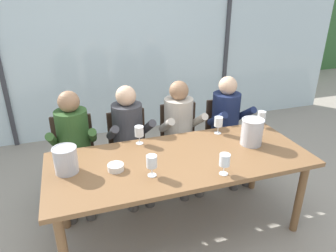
{
  "coord_description": "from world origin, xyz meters",
  "views": [
    {
      "loc": [
        -0.83,
        -2.14,
        2.09
      ],
      "look_at": [
        0.0,
        0.35,
        0.92
      ],
      "focal_mm": 32.77,
      "sensor_mm": 36.0,
      "label": 1
    }
  ],
  "objects": [
    {
      "name": "dining_table",
      "position": [
        0.0,
        0.0,
        0.7
      ],
      "size": [
        2.24,
        0.92,
        0.77
      ],
      "color": "brown",
      "rests_on": "ground"
    },
    {
      "name": "wine_glass_near_bucket",
      "position": [
        -0.27,
        0.37,
        0.9
      ],
      "size": [
        0.08,
        0.08,
        0.17
      ],
      "color": "silver",
      "rests_on": "dining_table"
    },
    {
      "name": "person_olive_shirt",
      "position": [
        -0.86,
        0.73,
        0.7
      ],
      "size": [
        0.48,
        0.62,
        1.21
      ],
      "rotation": [
        0.0,
        0.0,
        -0.06
      ],
      "color": "#2D5123",
      "rests_on": "ground"
    },
    {
      "name": "person_charcoal_jacket",
      "position": [
        -0.29,
        0.73,
        0.7
      ],
      "size": [
        0.48,
        0.63,
        1.21
      ],
      "rotation": [
        0.0,
        0.0,
        0.08
      ],
      "color": "#38383D",
      "rests_on": "ground"
    },
    {
      "name": "hillside_vineyard",
      "position": [
        0.0,
        5.9,
        0.98
      ],
      "size": [
        13.44,
        2.4,
        1.96
      ],
      "primitive_type": "cube",
      "color": "#386633",
      "rests_on": "ground"
    },
    {
      "name": "tasting_bowl",
      "position": [
        -0.56,
        -0.02,
        0.8
      ],
      "size": [
        0.13,
        0.13,
        0.05
      ],
      "primitive_type": "cylinder",
      "color": "silver",
      "rests_on": "dining_table"
    },
    {
      "name": "ice_bucket_primary",
      "position": [
        -0.93,
        0.08,
        0.88
      ],
      "size": [
        0.19,
        0.19,
        0.22
      ],
      "color": "#B7B7BC",
      "rests_on": "dining_table"
    },
    {
      "name": "wine_glass_center_pour",
      "position": [
        0.23,
        -0.34,
        0.9
      ],
      "size": [
        0.08,
        0.08,
        0.17
      ],
      "color": "silver",
      "rests_on": "dining_table"
    },
    {
      "name": "chair_right_of_center",
      "position": [
        0.9,
        0.86,
        0.52
      ],
      "size": [
        0.45,
        0.45,
        0.89
      ],
      "rotation": [
        0.0,
        0.0,
        -0.03
      ],
      "color": "#332319",
      "rests_on": "ground"
    },
    {
      "name": "chair_left_of_center",
      "position": [
        -0.28,
        0.84,
        0.52
      ],
      "size": [
        0.48,
        0.48,
        0.89
      ],
      "rotation": [
        0.0,
        0.0,
        0.1
      ],
      "color": "#332319",
      "rests_on": "ground"
    },
    {
      "name": "window_mullion_right",
      "position": [
        1.68,
        2.39,
        1.3
      ],
      "size": [
        0.06,
        0.06,
        2.6
      ],
      "primitive_type": "cube",
      "color": "#38383D",
      "rests_on": "ground"
    },
    {
      "name": "wine_glass_by_left_taster",
      "position": [
        0.52,
        0.34,
        0.89
      ],
      "size": [
        0.08,
        0.08,
        0.17
      ],
      "color": "silver",
      "rests_on": "dining_table"
    },
    {
      "name": "wine_glass_spare_empty",
      "position": [
        1.02,
        0.34,
        0.89
      ],
      "size": [
        0.08,
        0.08,
        0.17
      ],
      "color": "silver",
      "rests_on": "dining_table"
    },
    {
      "name": "ice_bucket_secondary",
      "position": [
        0.71,
        0.04,
        0.9
      ],
      "size": [
        0.21,
        0.21,
        0.25
      ],
      "color": "#B7B7BC",
      "rests_on": "dining_table"
    },
    {
      "name": "wine_glass_by_right_taster",
      "position": [
        -0.31,
        -0.19,
        0.89
      ],
      "size": [
        0.08,
        0.08,
        0.17
      ],
      "color": "silver",
      "rests_on": "dining_table"
    },
    {
      "name": "chair_center",
      "position": [
        0.32,
        0.88,
        0.52
      ],
      "size": [
        0.47,
        0.47,
        0.89
      ],
      "rotation": [
        0.0,
        0.0,
        -0.08
      ],
      "color": "#332319",
      "rests_on": "ground"
    },
    {
      "name": "chair_near_curtain",
      "position": [
        -0.87,
        0.88,
        0.52
      ],
      "size": [
        0.47,
        0.47,
        0.89
      ],
      "rotation": [
        0.0,
        0.0,
        -0.07
      ],
      "color": "#332319",
      "rests_on": "ground"
    },
    {
      "name": "window_glass_panel",
      "position": [
        0.0,
        2.41,
        1.3
      ],
      "size": [
        7.44,
        0.03,
        2.6
      ],
      "primitive_type": "cube",
      "color": "silver",
      "rests_on": "ground"
    },
    {
      "name": "ground",
      "position": [
        0.0,
        1.0,
        0.0
      ],
      "size": [
        14.0,
        14.0,
        0.0
      ],
      "primitive_type": "plane",
      "color": "#9E9384"
    },
    {
      "name": "person_beige_jumper",
      "position": [
        0.28,
        0.73,
        0.7
      ],
      "size": [
        0.48,
        0.62,
        1.21
      ],
      "rotation": [
        0.0,
        0.0,
        0.05
      ],
      "color": "#B7AD9E",
      "rests_on": "ground"
    },
    {
      "name": "person_navy_polo",
      "position": [
        0.87,
        0.73,
        0.7
      ],
      "size": [
        0.49,
        0.63,
        1.21
      ],
      "rotation": [
        0.0,
        0.0,
        0.09
      ],
      "color": "#192347",
      "rests_on": "ground"
    }
  ]
}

